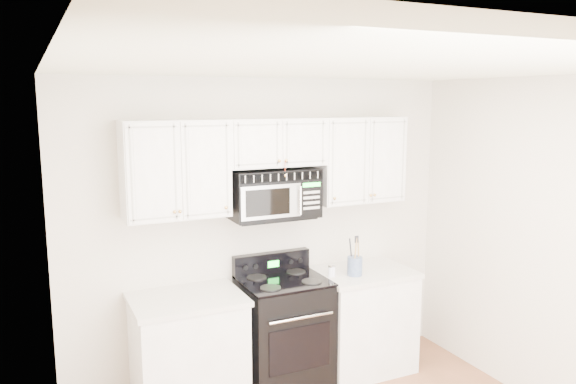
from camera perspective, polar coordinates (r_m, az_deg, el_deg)
room at (r=3.41m, az=9.47°, el=-9.96°), size 3.51×3.51×2.61m
base_cabinet_left at (r=4.66m, az=-10.09°, el=-16.15°), size 0.86×0.65×0.92m
base_cabinet_right at (r=5.25m, az=7.48°, el=-13.03°), size 0.86×0.65×0.92m
range at (r=4.90m, az=-0.44°, el=-13.91°), size 0.70×0.64×1.11m
upper_cabinets at (r=4.63m, az=-1.50°, el=3.34°), size 2.44×0.37×0.75m
microwave at (r=4.64m, az=-1.48°, el=-0.14°), size 0.73×0.42×0.41m
utensil_crock at (r=4.91m, az=6.80°, el=-7.42°), size 0.13×0.13×0.35m
shaker_salt at (r=4.86m, az=4.36°, el=-7.98°), size 0.04×0.04×0.10m
shaker_pepper at (r=4.88m, az=4.58°, el=-7.94°), size 0.04×0.04×0.10m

